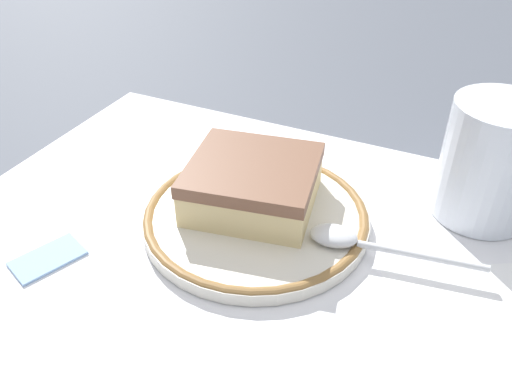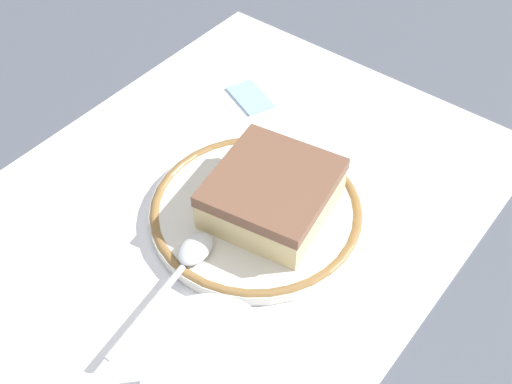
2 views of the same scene
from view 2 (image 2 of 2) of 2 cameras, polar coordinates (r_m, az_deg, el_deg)
ground_plane at (r=0.54m, az=-3.96°, el=-2.44°), size 2.40×2.40×0.00m
placemat at (r=0.54m, az=-3.96°, el=-2.39°), size 0.53×0.38×0.00m
plate at (r=0.54m, az=0.00°, el=-1.72°), size 0.18×0.18×0.01m
cake_slice at (r=0.52m, az=1.45°, el=-0.13°), size 0.11×0.11×0.04m
spoon at (r=0.50m, az=-6.27°, el=-6.14°), size 0.13×0.03×0.01m
napkin at (r=0.49m, az=-17.25°, el=-13.44°), size 0.17×0.16×0.00m
sugar_packet at (r=0.66m, az=-0.52°, el=8.61°), size 0.05×0.06×0.01m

